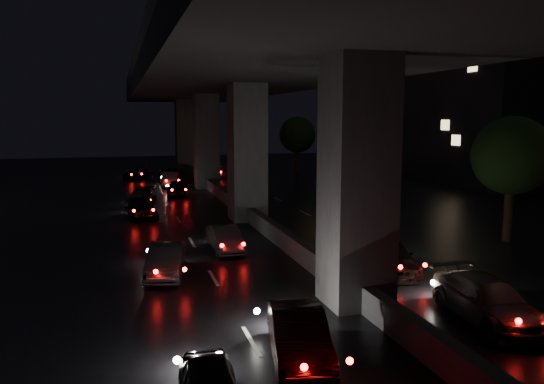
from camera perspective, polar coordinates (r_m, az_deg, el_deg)
name	(u,v)px	position (r m, az deg, el deg)	size (l,w,h in m)	color
ground	(271,237)	(27.06, -0.14, -4.90)	(120.00, 120.00, 0.00)	black
viaduct	(247,77)	(31.29, -2.74, 12.22)	(12.00, 80.00, 10.50)	#38383B
median_barrier	(248,212)	(31.71, -2.64, -2.20)	(0.45, 70.00, 0.85)	#38383B
building_right_far	(477,103)	(56.87, 21.17, 8.96)	(12.00, 22.00, 15.00)	black
tree_b	(512,156)	(28.17, 24.39, 3.54)	(3.80, 3.80, 6.12)	black
tree_c	(365,142)	(41.63, 9.94, 5.36)	(3.80, 3.80, 6.12)	black
tree_d	(297,135)	(56.43, 2.75, 6.15)	(3.80, 3.80, 6.12)	black
streetlight_far	(334,122)	(47.04, 6.71, 7.50)	(2.52, 0.44, 9.00)	#2D2D33
car_1	(298,335)	(13.80, 2.86, -15.12)	(1.35, 3.86, 1.27)	black
car_2	(487,300)	(17.42, 22.11, -10.70)	(1.79, 4.41, 1.28)	#615954
car_3	(388,257)	(21.55, 12.42, -6.82)	(1.68, 4.14, 1.20)	black
car_4	(166,261)	(20.91, -11.35, -7.25)	(1.27, 3.65, 1.20)	black
car_5	(225,239)	(24.38, -5.06, -5.02)	(1.19, 3.41, 1.12)	black
car_6	(142,207)	(33.15, -13.79, -1.59)	(1.52, 3.78, 1.29)	black
car_7	(141,198)	(37.06, -13.90, -0.67)	(1.67, 4.11, 1.19)	black
car_8	(176,188)	(41.70, -10.26, 0.40)	(1.42, 3.53, 1.20)	black
car_9	(170,179)	(47.52, -10.88, 1.35)	(1.34, 3.85, 1.27)	#524947
car_10	(170,175)	(51.42, -10.93, 1.82)	(2.04, 4.43, 1.23)	black
car_11	(136,174)	(53.73, -14.42, 1.93)	(1.90, 4.13, 1.15)	black
car_12	(222,171)	(53.96, -5.35, 2.23)	(1.48, 3.68, 1.25)	slate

